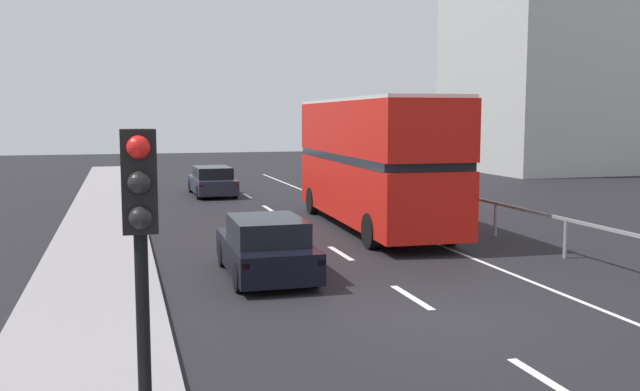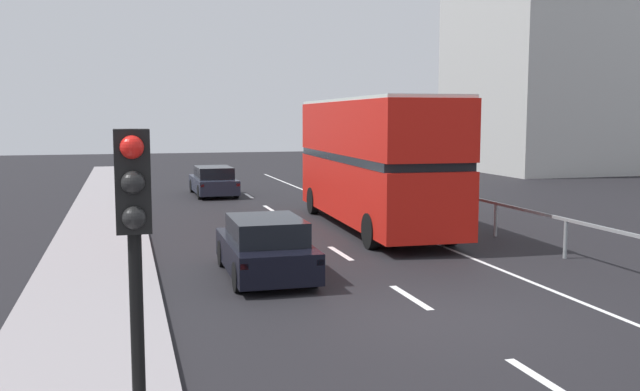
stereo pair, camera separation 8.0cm
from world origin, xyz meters
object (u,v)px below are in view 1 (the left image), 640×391
double_decker_bus_red (373,159)px  hatchback_car_near (266,248)px  traffic_signal_pole (140,227)px  sedan_car_ahead (212,181)px

double_decker_bus_red → hatchback_car_near: (-4.81, -5.98, -1.61)m
traffic_signal_pole → sedan_car_ahead: (3.91, 26.20, -2.05)m
double_decker_bus_red → sedan_car_ahead: bearing=111.7°
hatchback_car_near → sedan_car_ahead: 17.03m
double_decker_bus_red → traffic_signal_pole: 17.06m
double_decker_bus_red → hatchback_car_near: double_decker_bus_red is taller
double_decker_bus_red → hatchback_car_near: size_ratio=2.55×
hatchback_car_near → sedan_car_ahead: hatchback_car_near is taller
double_decker_bus_red → sedan_car_ahead: 11.79m
hatchback_car_near → double_decker_bus_red: bearing=51.9°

